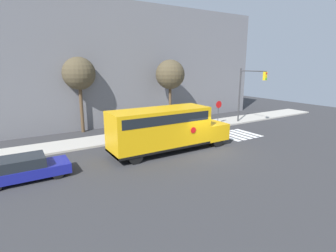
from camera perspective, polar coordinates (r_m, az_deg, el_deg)
name	(u,v)px	position (r m, az deg, el deg)	size (l,w,h in m)	color
ground_plane	(203,151)	(19.63, 7.62, -5.45)	(60.00, 60.00, 0.00)	#333335
sidewalk_strip	(159,132)	(24.77, -1.89, -1.22)	(44.00, 3.00, 0.15)	#B2ADA3
building_backdrop	(130,65)	(29.81, -8.36, 12.98)	(32.00, 4.00, 12.39)	slate
crosswalk_stripes	(238,135)	(24.78, 14.94, -1.83)	(3.30, 3.20, 0.01)	white
school_bus	(165,128)	(18.85, -0.66, -0.36)	(9.27, 2.57, 3.22)	#EAA80F
parked_car	(24,168)	(16.61, -28.79, -8.09)	(4.47, 1.81, 1.34)	navy
stop_sign	(218,109)	(27.55, 10.93, 3.59)	(0.74, 0.10, 2.63)	#38383A
traffic_light	(247,88)	(28.76, 16.89, 7.91)	(0.28, 3.35, 5.87)	#38383A
tree_near_sidewalk	(79,74)	(25.49, -18.83, 10.67)	(2.96, 2.96, 6.95)	brown
tree_far_sidewalk	(170,75)	(27.40, 0.47, 11.08)	(3.00, 3.00, 6.77)	brown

